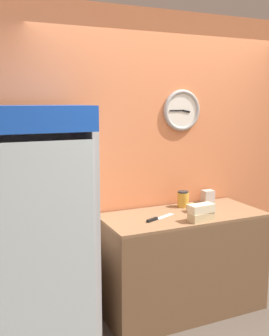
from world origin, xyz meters
The scene contains 9 objects.
wall_back centered at (0.00, 1.25, 1.35)m, with size 5.20×0.10×2.70m.
prep_counter centered at (0.00, 0.87, 0.45)m, with size 1.45×0.65×0.91m.
beverage_cooler centered at (-1.28, 0.93, 1.02)m, with size 0.80×0.63×1.86m.
sandwich_stack_bottom centered at (0.03, 0.64, 0.94)m, with size 0.23×0.13×0.07m.
sandwich_stack_middle centered at (0.03, 0.64, 1.01)m, with size 0.23×0.12×0.07m.
sandwich_flat_left centered at (0.17, 0.89, 0.94)m, with size 0.23×0.12×0.06m.
chefs_knife centered at (-0.29, 0.82, 0.91)m, with size 0.32×0.17×0.02m.
condiment_jar centered at (0.12, 1.08, 0.98)m, with size 0.11×0.11×0.15m.
napkin_dispenser centered at (0.43, 1.13, 0.97)m, with size 0.11×0.09×0.12m.
Camera 1 is at (-1.77, -2.02, 1.90)m, focal length 42.00 mm.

